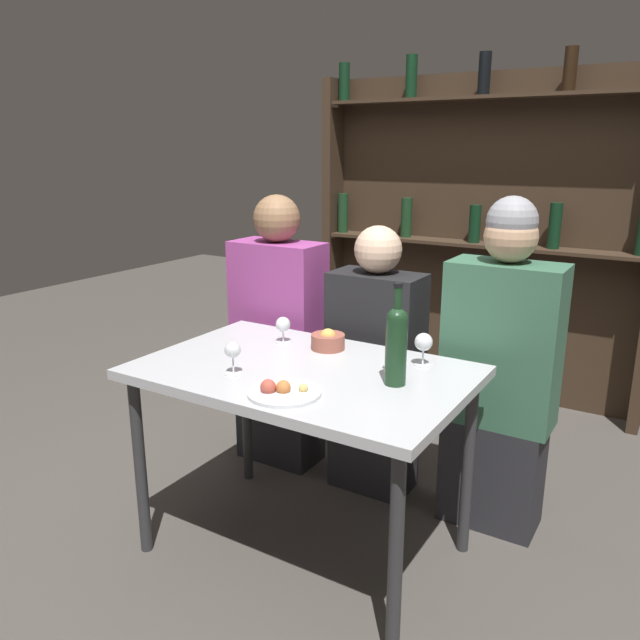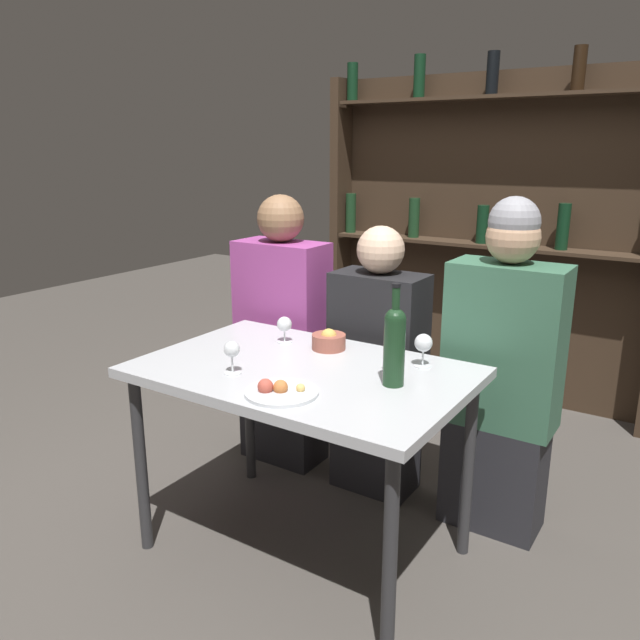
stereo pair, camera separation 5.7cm
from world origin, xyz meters
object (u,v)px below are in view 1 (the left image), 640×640
wine_glass_1 (283,326)px  wine_glass_2 (424,343)px  seated_person_left (279,340)px  wine_bottle (396,342)px  seated_person_right (499,376)px  food_plate_0 (283,391)px  seated_person_center (375,370)px  wine_glass_0 (233,352)px  snack_bowl (328,341)px

wine_glass_1 → wine_glass_2: 0.59m
wine_glass_2 → seated_person_left: (-0.86, 0.32, -0.22)m
wine_bottle → seated_person_right: size_ratio=0.26×
wine_glass_2 → seated_person_left: bearing=159.4°
food_plate_0 → seated_person_right: 0.94m
seated_person_center → wine_glass_1: bearing=-123.2°
wine_glass_0 → seated_person_left: seated_person_left is taller
wine_bottle → snack_bowl: (-0.38, 0.20, -0.11)m
seated_person_left → seated_person_center: 0.52m
seated_person_left → seated_person_center: (0.51, 0.00, -0.05)m
food_plate_0 → seated_person_left: size_ratio=0.18×
wine_glass_0 → snack_bowl: wine_glass_0 is taller
wine_bottle → food_plate_0: 0.40m
food_plate_0 → snack_bowl: size_ratio=1.80×
wine_glass_2 → seated_person_center: (-0.35, 0.32, -0.27)m
snack_bowl → seated_person_center: bearing=83.0°
snack_bowl → seated_person_center: seated_person_center is taller
wine_glass_2 → food_plate_0: size_ratio=0.51×
seated_person_right → seated_person_center: bearing=180.0°
wine_glass_0 → seated_person_left: size_ratio=0.09×
wine_glass_0 → wine_glass_2: 0.67m
wine_glass_0 → food_plate_0: wine_glass_0 is taller
wine_glass_2 → seated_person_center: size_ratio=0.10×
seated_person_center → seated_person_right: 0.55m
wine_bottle → wine_glass_2: wine_bottle is taller
wine_bottle → seated_person_left: 1.05m
food_plate_0 → wine_glass_2: bearing=60.7°
wine_glass_0 → snack_bowl: (0.13, 0.41, -0.05)m
food_plate_0 → snack_bowl: 0.49m
wine_glass_2 → seated_person_right: (0.19, 0.32, -0.19)m
seated_person_center → seated_person_left: bearing=180.0°
wine_glass_1 → seated_person_right: 0.87m
snack_bowl → seated_person_right: bearing=30.0°
wine_glass_1 → wine_glass_2: (0.58, 0.04, 0.01)m
wine_glass_0 → seated_person_center: bearing=76.8°
wine_bottle → snack_bowl: 0.45m
wine_glass_2 → seated_person_center: bearing=137.0°
wine_glass_0 → wine_glass_1: wine_glass_0 is taller
wine_glass_1 → wine_bottle: bearing=-17.4°
wine_bottle → wine_glass_2: bearing=87.7°
wine_bottle → seated_person_left: (-0.85, 0.54, -0.28)m
snack_bowl → seated_person_center: size_ratio=0.11×
food_plate_0 → seated_person_left: (-0.59, 0.81, -0.14)m
wine_glass_0 → seated_person_right: size_ratio=0.09×
wine_glass_2 → seated_person_right: size_ratio=0.09×
food_plate_0 → wine_glass_0: bearing=165.8°
seated_person_right → wine_bottle: bearing=-110.4°
wine_glass_0 → wine_bottle: bearing=21.9°
food_plate_0 → seated_person_center: size_ratio=0.20×
wine_glass_1 → seated_person_right: size_ratio=0.08×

